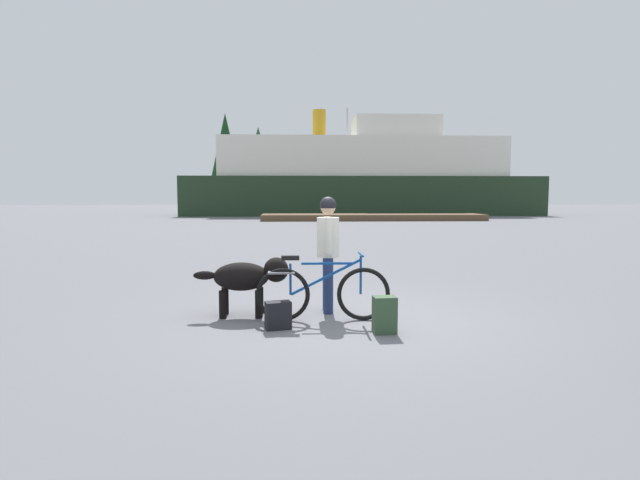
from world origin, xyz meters
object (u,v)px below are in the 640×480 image
bicycle (322,292)px  handbag_pannier (278,315)px  backpack (385,315)px  sailboat_moored (347,209)px  dog (248,277)px  person_cyclist (328,243)px  ferry_boat (362,178)px

bicycle → handbag_pannier: bicycle is taller
backpack → sailboat_moored: 36.17m
backpack → handbag_pannier: bearing=169.1°
dog → handbag_pannier: (0.45, -0.73, -0.38)m
dog → backpack: size_ratio=2.90×
dog → sailboat_moored: size_ratio=0.15×
person_cyclist → ferry_boat: 36.57m
person_cyclist → sailboat_moored: bearing=83.9°
person_cyclist → sailboat_moored: 35.05m
person_cyclist → ferry_boat: (5.11, 36.15, 2.08)m
ferry_boat → sailboat_moored: bearing=-137.2°
bicycle → handbag_pannier: bearing=-145.6°
bicycle → backpack: 0.99m
handbag_pannier → ferry_boat: ferry_boat is taller
handbag_pannier → ferry_boat: 37.64m
backpack → handbag_pannier: 1.34m
dog → ferry_boat: 36.97m
backpack → ferry_boat: (4.48, 37.33, 2.85)m
backpack → ferry_boat: size_ratio=0.02×
ferry_boat → handbag_pannier: bearing=-98.9°
sailboat_moored → person_cyclist: bearing=-96.1°
dog → sailboat_moored: (4.84, 35.06, -0.06)m
dog → sailboat_moored: bearing=82.1°
backpack → person_cyclist: bearing=117.9°
bicycle → dog: bicycle is taller
person_cyclist → dog: size_ratio=1.26×
person_cyclist → handbag_pannier: person_cyclist is taller
person_cyclist → handbag_pannier: (-0.69, -0.93, -0.82)m
backpack → handbag_pannier: (-1.31, 0.25, -0.05)m
dog → handbag_pannier: bearing=-58.4°
dog → ferry_boat: ferry_boat is taller
dog → handbag_pannier: dog is taller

